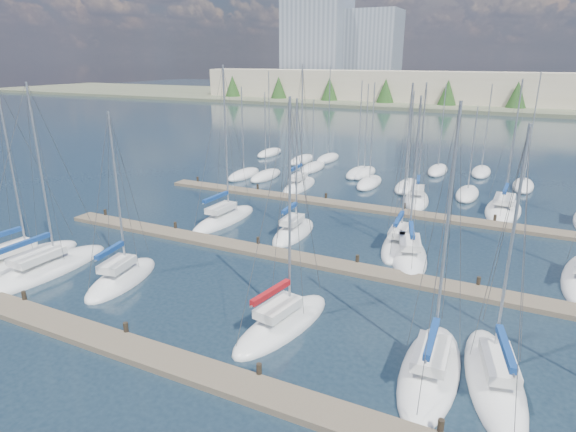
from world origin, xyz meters
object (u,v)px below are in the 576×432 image
at_px(sailboat_p, 416,200).
at_px(sailboat_q, 503,210).
at_px(sailboat_b, 46,269).
at_px(sailboat_k, 399,243).
at_px(sailboat_c, 122,279).
at_px(sailboat_l, 408,255).
at_px(sailboat_d, 283,324).
at_px(sailboat_a, 18,262).
at_px(sailboat_n, 299,186).
at_px(sailboat_e, 430,371).
at_px(sailboat_i, 224,219).
at_px(sailboat_f, 494,379).
at_px(sailboat_j, 294,232).

bearing_deg(sailboat_p, sailboat_q, -8.32).
xyz_separation_m(sailboat_q, sailboat_b, (-27.35, -28.59, 0.00)).
bearing_deg(sailboat_p, sailboat_k, -94.29).
xyz_separation_m(sailboat_p, sailboat_c, (-13.45, -27.11, -0.00)).
bearing_deg(sailboat_l, sailboat_d, -122.56).
bearing_deg(sailboat_a, sailboat_n, 76.46).
relative_size(sailboat_e, sailboat_c, 1.12).
bearing_deg(sailboat_l, sailboat_q, 54.68).
distance_m(sailboat_l, sailboat_p, 15.06).
bearing_deg(sailboat_k, sailboat_p, 91.73).
distance_m(sailboat_q, sailboat_i, 26.43).
height_order(sailboat_q, sailboat_p, sailboat_q).
distance_m(sailboat_l, sailboat_q, 16.12).
distance_m(sailboat_l, sailboat_b, 25.59).
bearing_deg(sailboat_f, sailboat_p, 95.91).
relative_size(sailboat_j, sailboat_d, 0.91).
bearing_deg(sailboat_j, sailboat_c, -118.87).
bearing_deg(sailboat_d, sailboat_a, -167.92).
relative_size(sailboat_n, sailboat_j, 1.20).
bearing_deg(sailboat_n, sailboat_c, -93.74).
distance_m(sailboat_l, sailboat_c, 20.17).
distance_m(sailboat_k, sailboat_f, 16.77).
relative_size(sailboat_a, sailboat_b, 1.00).
height_order(sailboat_i, sailboat_k, sailboat_i).
distance_m(sailboat_i, sailboat_a, 16.48).
relative_size(sailboat_l, sailboat_b, 0.92).
xyz_separation_m(sailboat_e, sailboat_k, (-5.24, 15.41, 0.01)).
height_order(sailboat_j, sailboat_a, sailboat_a).
bearing_deg(sailboat_i, sailboat_a, -116.30).
distance_m(sailboat_i, sailboat_p, 19.84).
height_order(sailboat_k, sailboat_b, sailboat_b).
bearing_deg(sailboat_l, sailboat_f, -77.01).
height_order(sailboat_l, sailboat_q, sailboat_q).
bearing_deg(sailboat_c, sailboat_b, -178.03).
bearing_deg(sailboat_p, sailboat_n, 170.90).
bearing_deg(sailboat_a, sailboat_c, 12.40).
bearing_deg(sailboat_i, sailboat_q, 34.72).
height_order(sailboat_a, sailboat_k, sailboat_a).
xyz_separation_m(sailboat_l, sailboat_q, (5.59, 15.13, -0.01)).
height_order(sailboat_e, sailboat_j, sailboat_e).
height_order(sailboat_l, sailboat_c, sailboat_l).
height_order(sailboat_q, sailboat_a, sailboat_a).
height_order(sailboat_l, sailboat_a, sailboat_a).
bearing_deg(sailboat_d, sailboat_c, -172.08).
relative_size(sailboat_q, sailboat_c, 1.11).
bearing_deg(sailboat_k, sailboat_b, -147.09).
distance_m(sailboat_n, sailboat_a, 29.48).
relative_size(sailboat_p, sailboat_k, 0.96).
relative_size(sailboat_i, sailboat_d, 1.09).
height_order(sailboat_l, sailboat_p, sailboat_p).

